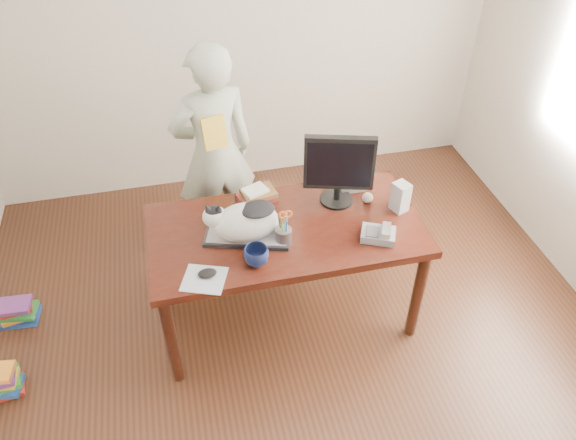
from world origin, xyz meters
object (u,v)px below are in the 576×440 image
at_px(phone, 379,234).
at_px(calculator, 349,181).
at_px(pen_cup, 284,235).
at_px(person, 214,154).
at_px(monitor, 339,167).
at_px(speaker, 400,197).
at_px(desk, 283,238).
at_px(book_pile_b, 18,311).
at_px(keyboard, 247,237).
at_px(book_stack, 257,195).
at_px(cat, 243,221).
at_px(baseball, 368,198).
at_px(coffee_mug, 256,256).
at_px(mouse, 207,273).

height_order(phone, calculator, phone).
bearing_deg(pen_cup, person, 105.78).
relative_size(monitor, speaker, 2.50).
distance_m(desk, book_pile_b, 1.82).
bearing_deg(keyboard, person, 111.82).
height_order(keyboard, book_stack, book_stack).
bearing_deg(book_stack, keyboard, -125.61).
xyz_separation_m(keyboard, cat, (-0.02, 0.00, 0.12)).
bearing_deg(keyboard, desk, 44.14).
bearing_deg(pen_cup, keyboard, 156.52).
relative_size(desk, speaker, 8.56).
height_order(pen_cup, speaker, pen_cup).
relative_size(keyboard, calculator, 2.57).
xyz_separation_m(cat, speaker, (0.95, 0.05, -0.04)).
xyz_separation_m(book_stack, person, (-0.20, 0.52, -0.00)).
height_order(desk, baseball, baseball).
bearing_deg(phone, baseball, 106.39).
bearing_deg(baseball, speaker, -34.04).
bearing_deg(book_pile_b, coffee_mug, -21.72).
xyz_separation_m(monitor, person, (-0.67, 0.66, -0.23)).
bearing_deg(speaker, book_pile_b, 150.45).
relative_size(cat, coffee_mug, 3.50).
bearing_deg(phone, coffee_mug, -152.15).
relative_size(phone, baseball, 3.48).
relative_size(mouse, baseball, 1.76).
distance_m(book_stack, book_pile_b, 1.76).
bearing_deg(person, calculator, 136.30).
bearing_deg(cat, book_pile_b, -177.96).
relative_size(desk, cat, 3.39).
height_order(baseball, book_pile_b, baseball).
xyz_separation_m(keyboard, phone, (0.73, -0.16, 0.01)).
relative_size(monitor, pen_cup, 1.98).
bearing_deg(pen_cup, coffee_mug, -145.96).
distance_m(phone, book_pile_b, 2.39).
xyz_separation_m(coffee_mug, book_stack, (0.11, 0.55, -0.02)).
bearing_deg(cat, coffee_mug, -64.94).
relative_size(mouse, coffee_mug, 0.86).
bearing_deg(person, book_pile_b, 6.44).
xyz_separation_m(coffee_mug, speaker, (0.92, 0.26, 0.04)).
relative_size(keyboard, cat, 1.09).
bearing_deg(mouse, baseball, 42.07).
height_order(desk, coffee_mug, coffee_mug).
relative_size(pen_cup, phone, 1.02).
xyz_separation_m(mouse, calculator, (0.98, 0.61, 0.00)).
distance_m(cat, monitor, 0.65).
relative_size(baseball, calculator, 0.33).
bearing_deg(coffee_mug, phone, 3.23).
distance_m(pen_cup, speaker, 0.76).
bearing_deg(phone, person, 152.76).
distance_m(desk, pen_cup, 0.30).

